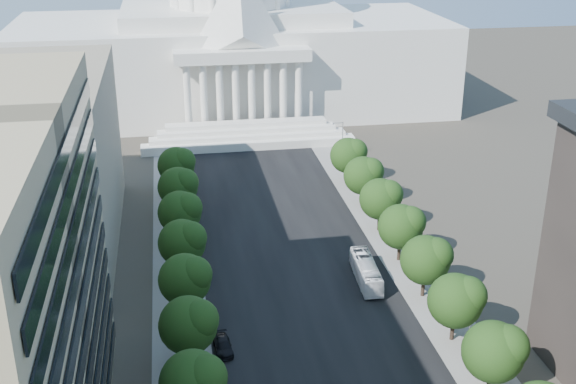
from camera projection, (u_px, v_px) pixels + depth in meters
road_asphalt at (288, 252)px, 124.64m from camera, size 30.00×260.00×0.01m
sidewalk_left at (177, 260)px, 121.70m from camera, size 8.00×260.00×0.02m
sidewalk_right at (393, 244)px, 127.57m from camera, size 8.00×260.00×0.02m
capitol at (232, 38)px, 203.58m from camera, size 120.00×56.00×73.00m
tree_l_d at (195, 381)px, 80.97m from camera, size 7.79×7.60×9.97m
tree_l_e at (191, 324)px, 91.92m from camera, size 7.79×7.60×9.97m
tree_l_f at (187, 278)px, 102.86m from camera, size 7.79×7.60×9.97m
tree_l_g at (184, 242)px, 113.81m from camera, size 7.79×7.60×9.97m
tree_l_h at (182, 211)px, 124.75m from camera, size 7.79×7.60×9.97m
tree_l_i at (180, 186)px, 135.70m from camera, size 7.79×7.60×9.97m
tree_l_j at (178, 164)px, 146.64m from camera, size 7.79×7.60×9.97m
tree_r_d at (497, 350)px, 86.53m from camera, size 7.79×7.60×9.97m
tree_r_e at (458, 299)px, 97.48m from camera, size 7.79×7.60×9.97m
tree_r_f at (428, 259)px, 108.42m from camera, size 7.79×7.60×9.97m
tree_r_g at (403, 225)px, 119.37m from camera, size 7.79×7.60×9.97m
tree_r_h at (382, 198)px, 130.31m from camera, size 7.79×7.60×9.97m
tree_r_i at (365, 174)px, 141.26m from camera, size 7.79×7.60×9.97m
tree_r_j at (350, 154)px, 152.20m from camera, size 7.79×7.60×9.97m
streetlight_c at (468, 302)px, 98.14m from camera, size 2.61×0.44×9.00m
streetlight_d at (409, 225)px, 120.94m from camera, size 2.61×0.44×9.00m
streetlight_e at (369, 173)px, 143.74m from camera, size 2.61×0.44×9.00m
streetlight_f at (340, 135)px, 166.54m from camera, size 2.61×0.44×9.00m
car_dark_b at (223, 346)px, 97.18m from camera, size 2.66×5.71×1.61m
city_bus at (366, 271)px, 114.48m from camera, size 3.72×12.84×3.53m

